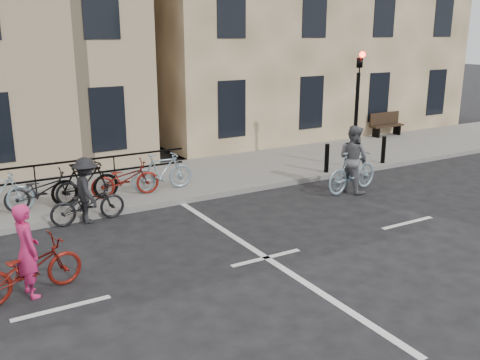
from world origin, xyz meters
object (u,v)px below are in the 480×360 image
bench (386,123)px  cyclist_pink (29,264)px  cyclist_grey (353,165)px  traffic_light (358,95)px  cyclist_dark (87,197)px

bench → cyclist_pink: cyclist_pink is taller
bench → cyclist_grey: cyclist_grey is taller
cyclist_grey → bench: bearing=-60.2°
traffic_light → cyclist_grey: 2.87m
cyclist_pink → cyclist_dark: 3.65m
traffic_light → cyclist_pink: (-10.54, -3.59, -1.88)m
traffic_light → cyclist_pink: bearing=-161.2°
cyclist_pink → bench: bearing=-77.2°
cyclist_dark → cyclist_pink: bearing=147.7°
cyclist_grey → cyclist_dark: cyclist_grey is taller
bench → traffic_light: bearing=-144.8°
bench → cyclist_grey: bearing=-141.5°
bench → cyclist_dark: (-13.50, -3.83, -0.05)m
cyclist_dark → bench: bearing=-76.2°
traffic_light → cyclist_dark: 8.90m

